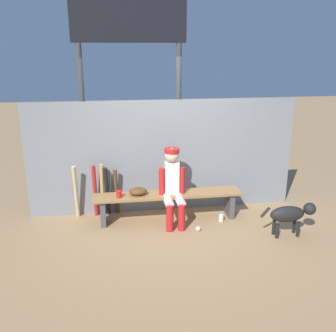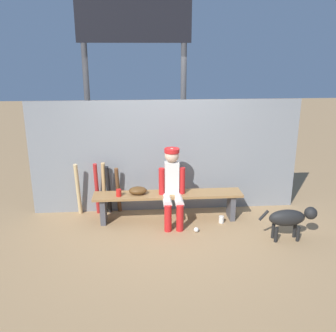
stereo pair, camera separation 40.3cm
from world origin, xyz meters
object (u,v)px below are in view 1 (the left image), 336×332
Objects in this scene: bat_wood_natural at (76,192)px; baseball at (198,229)px; dog at (291,214)px; player_seated at (173,184)px; bat_aluminum_black at (107,192)px; cup_on_bench at (119,194)px; scoreboard at (133,43)px; baseball_glove at (138,191)px; dugout_bench at (168,199)px; bat_wood_tan at (102,190)px; cup_on_ground at (221,218)px; bat_aluminum_red at (95,191)px; bat_wood_dark at (116,192)px.

bat_wood_natural is 12.15× the size of baseball.
player_seated is at bearing 157.71° from dog.
bat_aluminum_black is 1.01× the size of dog.
dog is (2.45, -0.72, -0.18)m from cup_on_bench.
scoreboard is (1.02, 0.82, 2.27)m from bat_wood_natural.
dog is (2.16, -0.78, -0.18)m from baseball_glove.
baseball is 0.02× the size of scoreboard.
dugout_bench is 1.97× the size of player_seated.
cup_on_ground is at bearing -14.66° from bat_wood_tan.
baseball_glove is at bearing 168.31° from player_seated.
bat_aluminum_red is (-1.20, 0.42, -0.20)m from player_seated.
baseball_glove is at bearing 160.20° from dog.
bat_wood_tan reaches higher than bat_wood_dark.
bat_aluminum_red is 12.07× the size of baseball.
baseball_glove is 0.30m from cup_on_bench.
bat_aluminum_red is 3.03m from dog.
bat_wood_natural is at bearing -177.32° from bat_wood_tan.
bat_wood_dark is 0.64m from bat_wood_natural.
bat_wood_tan reaches higher than bat_aluminum_red.
bat_aluminum_red is at bearing 159.03° from dog.
baseball_glove is at bearing -92.73° from scoreboard.
scoreboard is (0.38, 0.77, 2.32)m from bat_wood_dark.
bat_wood_dark is 1.74m from cup_on_ground.
player_seated reaches higher than bat_aluminum_red.
scoreboard reaches higher than bat_aluminum_black.
bat_wood_natural is 8.17× the size of cup_on_bench.
cup_on_ground is at bearing -13.55° from bat_aluminum_red.
player_seated reaches higher than dugout_bench.
bat_wood_tan reaches higher than baseball.
bat_wood_natural is at bearing -178.31° from bat_aluminum_red.
bat_wood_tan is at bearing 5.24° from bat_aluminum_red.
cup_on_bench is 2.56m from dog.
bat_wood_dark is 0.35m from bat_aluminum_red.
bat_aluminum_black reaches higher than dugout_bench.
cup_on_ground is 3.21m from scoreboard.
scoreboard reaches higher than bat_wood_tan.
cup_on_bench is 2.53m from scoreboard.
player_seated is 1.11m from bat_aluminum_black.
cup_on_ground is at bearing 32.49° from baseball.
cup_on_ground is 1.09m from dog.
dugout_bench is at bearing 130.72° from baseball.
player_seated is 1.32× the size of bat_wood_tan.
bat_aluminum_red is 8.12× the size of cup_on_ground.
baseball_glove is at bearing 180.00° from dugout_bench.
bat_wood_dark is at bearing 162.45° from cup_on_ground.
scoreboard is 4.59× the size of dog.
bat_wood_natural is at bearing 162.93° from baseball_glove.
bat_aluminum_black is 0.49m from bat_wood_natural.
bat_wood_tan reaches higher than dog.
cup_on_ground is at bearing -3.98° from cup_on_bench.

